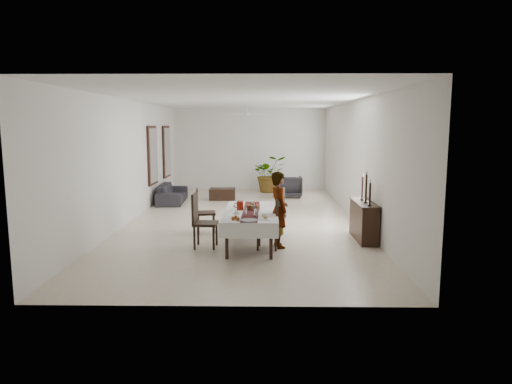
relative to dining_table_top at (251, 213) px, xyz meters
name	(u,v)px	position (x,y,z in m)	size (l,w,h in m)	color
floor	(243,220)	(-0.28, 2.61, -0.69)	(6.00, 12.00, 0.00)	beige
ceiling	(243,100)	(-0.28, 2.61, 2.51)	(6.00, 12.00, 0.02)	white
wall_back	(250,149)	(-0.28, 8.61, 0.91)	(6.00, 0.02, 3.20)	silver
wall_front	(224,194)	(-0.28, -3.39, 0.91)	(6.00, 0.02, 3.20)	silver
wall_left	(131,161)	(-3.28, 2.61, 0.91)	(0.02, 12.00, 3.20)	silver
wall_right	(356,161)	(2.72, 2.61, 0.91)	(0.02, 12.00, 3.20)	silver
dining_table_top	(251,213)	(0.00, 0.00, 0.00)	(0.96, 2.30, 0.05)	black
table_leg_fl	(227,242)	(-0.43, -1.09, -0.36)	(0.07, 0.07, 0.67)	black
table_leg_fr	(271,242)	(0.41, -1.10, -0.36)	(0.07, 0.07, 0.67)	black
table_leg_bl	(235,219)	(-0.41, 1.10, -0.36)	(0.07, 0.07, 0.67)	black
table_leg_br	(270,219)	(0.43, 1.09, -0.36)	(0.07, 0.07, 0.67)	black
tablecloth_top	(251,211)	(0.00, 0.00, 0.03)	(1.13, 2.47, 0.01)	silver
tablecloth_drape_left	(225,218)	(-0.56, 0.00, -0.11)	(0.01, 2.47, 0.29)	white
tablecloth_drape_right	(277,218)	(0.56, 0.00, -0.11)	(0.01, 2.47, 0.29)	silver
tablecloth_drape_near	(249,231)	(-0.01, -1.23, -0.11)	(1.13, 0.01, 0.29)	white
tablecloth_drape_far	(253,207)	(0.01, 1.23, -0.11)	(1.13, 0.01, 0.29)	white
table_runner	(251,211)	(0.00, 0.00, 0.04)	(0.34, 2.39, 0.00)	#4F1618
red_pitcher	(240,205)	(-0.24, 0.15, 0.13)	(0.14, 0.14, 0.19)	maroon
pitcher_handle	(236,205)	(-0.32, 0.15, 0.13)	(0.11, 0.11, 0.02)	maroon
wine_glass_near	(256,213)	(0.11, -0.62, 0.12)	(0.07, 0.07, 0.16)	white
wine_glass_mid	(245,212)	(-0.10, -0.53, 0.12)	(0.07, 0.07, 0.16)	silver
wine_glass_far	(253,207)	(0.05, 0.05, 0.12)	(0.07, 0.07, 0.16)	white
teacup_right	(264,215)	(0.28, -0.58, 0.06)	(0.09, 0.09, 0.06)	white
saucer_right	(264,216)	(0.28, -0.58, 0.04)	(0.14, 0.14, 0.01)	white
teacup_left	(236,213)	(-0.29, -0.33, 0.06)	(0.09, 0.09, 0.06)	silver
saucer_left	(236,214)	(-0.29, -0.33, 0.04)	(0.14, 0.14, 0.01)	silver
plate_near_right	(266,219)	(0.31, -0.86, 0.04)	(0.23, 0.23, 0.01)	white
bread_near_right	(266,218)	(0.31, -0.86, 0.07)	(0.09, 0.09, 0.09)	tan
plate_near_left	(235,217)	(-0.29, -0.72, 0.04)	(0.23, 0.23, 0.01)	white
plate_far_left	(238,206)	(-0.30, 0.53, 0.04)	(0.23, 0.23, 0.01)	white
serving_tray	(249,220)	(-0.01, -1.01, 0.04)	(0.34, 0.34, 0.02)	#424247
jam_jar_a	(238,219)	(-0.22, -1.03, 0.07)	(0.06, 0.06, 0.07)	brown
jam_jar_b	(233,219)	(-0.31, -0.97, 0.07)	(0.06, 0.06, 0.07)	brown
jam_jar_c	(236,218)	(-0.27, -0.88, 0.07)	(0.06, 0.06, 0.07)	#8A3B14
fruit_basket	(253,207)	(0.05, 0.24, 0.08)	(0.29, 0.29, 0.10)	brown
fruit_red	(255,203)	(0.08, 0.26, 0.15)	(0.09, 0.09, 0.09)	#A51016
fruit_green	(252,203)	(0.01, 0.27, 0.15)	(0.08, 0.08, 0.08)	olive
chair_right_near_seat	(267,227)	(0.35, -0.34, -0.23)	(0.45, 0.45, 0.05)	black
chair_right_near_leg_fl	(276,241)	(0.52, -0.54, -0.47)	(0.04, 0.04, 0.44)	black
chair_right_near_leg_fr	(277,236)	(0.55, -0.17, -0.47)	(0.04, 0.04, 0.44)	black
chair_right_near_leg_bl	(258,240)	(0.15, -0.51, -0.47)	(0.04, 0.04, 0.44)	black
chair_right_near_leg_br	(259,236)	(0.18, -0.14, -0.47)	(0.04, 0.04, 0.44)	black
chair_right_near_back	(277,212)	(0.55, -0.36, 0.08)	(0.45, 0.04, 0.57)	black
chair_right_far_seat	(273,214)	(0.49, 0.99, -0.21)	(0.46, 0.46, 0.05)	black
chair_right_far_leg_fl	(279,226)	(0.63, 0.76, -0.47)	(0.05, 0.05, 0.45)	black
chair_right_far_leg_fr	(283,223)	(0.72, 1.12, -0.47)	(0.05, 0.05, 0.45)	black
chair_right_far_leg_bl	(263,225)	(0.26, 0.86, -0.47)	(0.05, 0.05, 0.45)	black
chair_right_far_leg_br	(267,222)	(0.36, 1.22, -0.47)	(0.05, 0.05, 0.45)	black
chair_right_far_back	(282,201)	(0.70, 0.93, 0.10)	(0.46, 0.04, 0.59)	black
chair_left_near_seat	(205,224)	(-0.94, -0.24, -0.19)	(0.48, 0.48, 0.06)	black
chair_left_near_leg_fl	(198,234)	(-1.13, -0.03, -0.46)	(0.05, 0.05, 0.48)	black
chair_left_near_leg_fr	(194,238)	(-1.15, -0.43, -0.46)	(0.05, 0.05, 0.48)	black
chair_left_near_leg_bl	(217,234)	(-0.73, -0.05, -0.46)	(0.05, 0.05, 0.48)	black
chair_left_near_leg_br	(214,239)	(-0.75, -0.45, -0.46)	(0.05, 0.05, 0.48)	black
chair_left_near_back	(195,208)	(-1.16, -0.23, 0.14)	(0.48, 0.04, 0.62)	black
chair_left_far_seat	(206,213)	(-1.11, 1.14, -0.23)	(0.44, 0.44, 0.05)	black
chair_left_far_leg_fl	(198,222)	(-1.31, 1.29, -0.48)	(0.04, 0.04, 0.44)	black
chair_left_far_leg_fr	(198,225)	(-1.26, 0.93, -0.48)	(0.04, 0.04, 0.44)	black
chair_left_far_leg_bl	(213,221)	(-0.95, 1.34, -0.48)	(0.04, 0.04, 0.44)	black
chair_left_far_leg_br	(214,224)	(-0.90, 0.99, -0.48)	(0.04, 0.04, 0.44)	black
chair_left_far_back	(197,201)	(-1.30, 1.11, 0.07)	(0.44, 0.04, 0.56)	black
woman	(279,210)	(0.59, -0.19, 0.10)	(0.58, 0.38, 1.59)	#989AA0
sideboard_body	(364,221)	(2.50, 0.47, -0.28)	(0.37, 1.38, 0.83)	black
sideboard_top	(364,202)	(2.50, 0.47, 0.15)	(0.40, 1.43, 0.03)	black
candlestick_near_base	(370,205)	(2.50, -0.03, 0.17)	(0.09, 0.09, 0.03)	black
candlestick_near_shaft	(370,194)	(2.50, -0.03, 0.42)	(0.05, 0.05, 0.46)	black
candlestick_near_candle	(370,181)	(2.50, -0.03, 0.68)	(0.03, 0.03, 0.07)	beige
candlestick_mid_base	(366,202)	(2.50, 0.34, 0.17)	(0.09, 0.09, 0.03)	black
candlestick_mid_shaft	(366,188)	(2.50, 0.34, 0.49)	(0.05, 0.05, 0.60)	black
candlestick_mid_candle	(367,173)	(2.50, 0.34, 0.82)	(0.03, 0.03, 0.07)	beige
candlestick_far_base	(362,200)	(2.50, 0.70, 0.17)	(0.09, 0.09, 0.03)	black
candlestick_far_shaft	(362,188)	(2.50, 0.70, 0.44)	(0.05, 0.05, 0.51)	black
candlestick_far_candle	(363,175)	(2.50, 0.70, 0.73)	(0.03, 0.03, 0.07)	beige
sofa	(172,193)	(-2.76, 5.43, -0.39)	(2.06, 0.81, 0.60)	#29262B
armchair	(290,187)	(1.22, 6.61, -0.32)	(0.81, 0.83, 0.76)	#2A272C
coffee_table	(222,194)	(-1.15, 6.00, -0.50)	(0.87, 0.58, 0.39)	black
potted_plant	(269,174)	(0.49, 7.85, 0.00)	(1.26, 1.09, 1.40)	#2E4F1F
mirror_frame_near	(152,155)	(-3.24, 4.81, 0.91)	(0.06, 1.05, 1.85)	black
mirror_glass_near	(154,155)	(-3.20, 4.81, 0.91)	(0.01, 0.90, 1.70)	white
mirror_frame_far	(166,152)	(-3.24, 6.91, 0.91)	(0.06, 1.05, 1.85)	black
mirror_glass_far	(167,152)	(-3.20, 6.91, 0.91)	(0.01, 0.90, 1.70)	silver
fan_rod	(247,108)	(-0.28, 5.61, 2.41)	(0.04, 0.04, 0.20)	silver
fan_hub	(247,114)	(-0.28, 5.61, 2.21)	(0.16, 0.16, 0.08)	white
fan_blade_n	(247,114)	(-0.28, 5.96, 2.21)	(0.10, 0.55, 0.01)	white
fan_blade_s	(247,114)	(-0.28, 5.26, 2.21)	(0.10, 0.55, 0.01)	silver
fan_blade_e	(258,114)	(0.07, 5.61, 2.21)	(0.55, 0.10, 0.01)	white
fan_blade_w	(236,114)	(-0.63, 5.61, 2.21)	(0.55, 0.10, 0.01)	white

